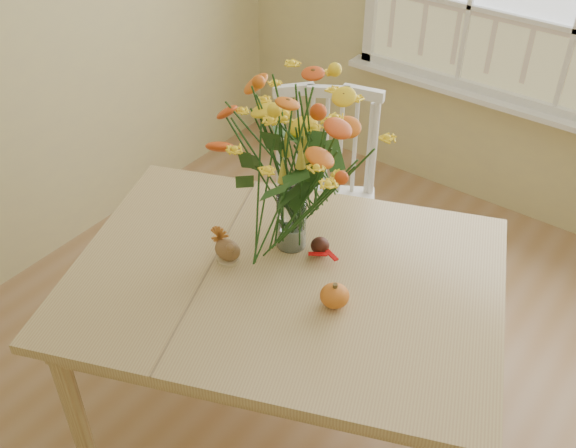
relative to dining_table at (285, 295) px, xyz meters
The scene contains 6 objects.
dining_table is the anchor object (origin of this frame).
windsor_chair 0.86m from the dining_table, 114.13° to the left, with size 0.66×0.65×1.05m.
flower_vase 0.49m from the dining_table, 118.41° to the left, with size 0.52×0.52×0.61m.
pumpkin 0.26m from the dining_table, ahead, with size 0.10×0.10×0.08m, color #CD6318.
turkey_figurine 0.26m from the dining_table, 165.51° to the right, with size 0.11×0.08×0.13m.
dark_gourd 0.22m from the dining_table, 80.66° to the left, with size 0.12×0.07×0.06m.
Camera 1 is at (0.74, -1.15, 2.42)m, focal length 42.00 mm.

